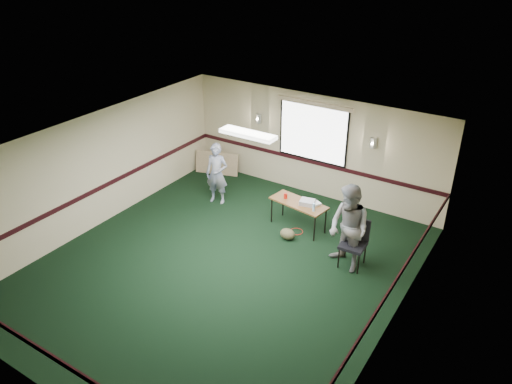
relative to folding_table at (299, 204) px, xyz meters
The scene contains 13 objects.
ground 2.39m from the folding_table, 104.33° to the right, with size 8.00×8.00×0.00m, color black.
room_shell 1.11m from the folding_table, 169.07° to the right, with size 8.00×8.02×8.00m.
folding_table is the anchor object (origin of this frame).
projector 0.23m from the folding_table, ahead, with size 0.32×0.27×0.11m, color #9A99A2.
game_console 0.41m from the folding_table, 20.07° to the left, with size 0.20×0.16×0.05m, color white.
red_cup 0.37m from the folding_table, behind, with size 0.08×0.08×0.13m, color #B2170B.
water_bottle 0.52m from the folding_table, 20.41° to the right, with size 0.06×0.06×0.19m, color #98CFFA.
duffel_bag 0.75m from the folding_table, 86.10° to the right, with size 0.36×0.27×0.25m, color brown.
cable_coil 0.65m from the folding_table, 68.91° to the right, with size 0.31×0.31×0.02m, color red.
folded_table 3.65m from the folding_table, 157.95° to the left, with size 1.25×0.05×0.64m, color #9E8461.
conference_chair 1.77m from the folding_table, 20.52° to the right, with size 0.53×0.55×1.02m.
person_left 2.36m from the folding_table, behind, with size 0.58×0.38×1.59m, color #47599C.
person_right 1.81m from the folding_table, 27.83° to the right, with size 0.91×0.71×1.87m, color #6B8AA6.
Camera 1 is at (5.15, -6.77, 6.24)m, focal length 35.00 mm.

